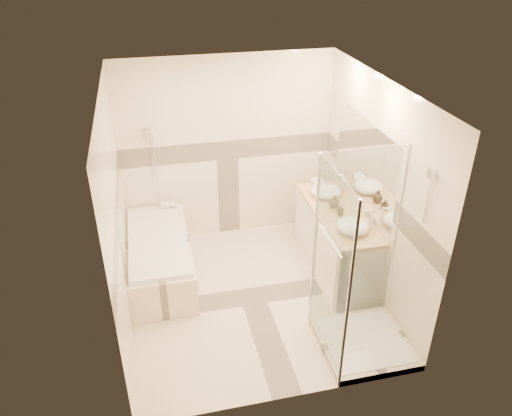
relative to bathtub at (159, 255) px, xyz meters
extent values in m
cube|color=beige|center=(1.02, -0.65, -0.31)|extent=(2.80, 3.00, 0.01)
cube|color=white|center=(1.02, -0.65, 2.20)|extent=(2.80, 3.00, 0.01)
cube|color=beige|center=(1.02, 0.85, 0.94)|extent=(2.80, 0.01, 2.50)
cube|color=beige|center=(1.02, -2.15, 0.94)|extent=(2.80, 0.01, 2.50)
cube|color=beige|center=(-0.38, -0.65, 0.94)|extent=(0.01, 3.00, 2.50)
cube|color=beige|center=(2.43, -0.65, 0.94)|extent=(0.01, 3.00, 2.50)
cube|color=white|center=(2.41, -0.35, 1.14)|extent=(0.01, 1.60, 1.00)
cylinder|color=silver|center=(0.05, 0.82, 1.04)|extent=(0.02, 0.02, 0.70)
cube|color=beige|center=(0.00, 0.00, -0.06)|extent=(0.75, 1.70, 0.50)
cube|color=white|center=(0.00, 0.00, 0.22)|extent=(0.69, 1.60, 0.06)
ellipsoid|color=white|center=(0.00, 0.00, 0.17)|extent=(0.56, 1.40, 0.16)
cube|color=white|center=(2.15, -0.35, 0.09)|extent=(0.55, 1.60, 0.80)
cylinder|color=silver|center=(1.86, -0.75, 0.24)|extent=(0.01, 0.24, 0.01)
cylinder|color=silver|center=(1.86, 0.05, 0.24)|extent=(0.01, 0.24, 0.01)
cube|color=#DBAD74|center=(2.15, -0.35, 0.52)|extent=(0.57, 1.62, 0.05)
cube|color=beige|center=(1.97, -1.70, -0.27)|extent=(0.90, 0.90, 0.08)
cube|color=white|center=(1.97, -1.70, -0.22)|extent=(0.80, 0.80, 0.01)
cube|color=white|center=(1.53, -1.70, 0.73)|extent=(0.01, 0.90, 2.00)
cube|color=white|center=(1.97, -1.26, 0.73)|extent=(0.90, 0.01, 2.00)
cylinder|color=silver|center=(1.52, -2.15, 0.73)|extent=(0.03, 0.03, 2.00)
cylinder|color=silver|center=(1.52, -1.25, 0.73)|extent=(0.03, 0.03, 2.00)
cylinder|color=silver|center=(2.42, -1.25, 0.73)|extent=(0.03, 0.03, 2.00)
cylinder|color=silver|center=(2.38, -1.70, 1.64)|extent=(0.03, 0.10, 0.10)
cylinder|color=silver|center=(1.49, -1.70, 1.09)|extent=(0.02, 0.60, 0.02)
cube|color=white|center=(1.49, -1.70, 0.79)|extent=(0.04, 0.48, 0.62)
ellipsoid|color=white|center=(2.13, 0.04, 0.62)|extent=(0.38, 0.38, 0.15)
ellipsoid|color=white|center=(2.13, -0.82, 0.62)|extent=(0.37, 0.37, 0.15)
cylinder|color=silver|center=(2.35, 0.04, 0.69)|extent=(0.03, 0.03, 0.30)
cylinder|color=silver|center=(2.30, 0.04, 0.82)|extent=(0.11, 0.03, 0.03)
cylinder|color=silver|center=(2.35, -0.82, 0.68)|extent=(0.03, 0.03, 0.27)
cylinder|color=silver|center=(2.31, -0.82, 0.79)|extent=(0.10, 0.02, 0.02)
imported|color=black|center=(2.13, -0.44, 0.61)|extent=(0.07, 0.07, 0.14)
imported|color=black|center=(2.13, -0.25, 0.62)|extent=(0.15, 0.15, 0.16)
cube|color=white|center=(2.13, 0.30, 0.58)|extent=(0.18, 0.27, 0.08)
cylinder|color=white|center=(0.18, 0.72, 0.30)|extent=(0.20, 0.09, 0.09)
camera|label=1|loc=(0.02, -5.17, 3.51)|focal=35.00mm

